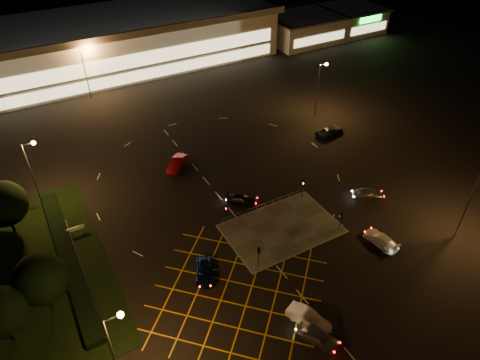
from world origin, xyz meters
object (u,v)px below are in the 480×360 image
signal_sw (259,253)px  car_left_blue (205,272)px  car_near_silver (318,336)px  signal_se (341,218)px  car_approach_white (381,240)px  car_right_silver (368,194)px  signal_ne (303,184)px  car_east_grey (330,131)px  car_queue_white (308,319)px  car_circ_red (177,163)px  signal_nw (226,213)px  car_far_dkgrey (242,199)px

signal_sw → car_left_blue: size_ratio=0.70×
signal_sw → car_near_silver: signal_sw is taller
signal_se → car_approach_white: size_ratio=0.67×
car_left_blue → car_right_silver: (26.00, 1.47, 0.07)m
signal_ne → car_right_silver: signal_ne is taller
signal_sw → car_near_silver: 11.06m
car_approach_white → car_east_grey: bearing=-120.8°
car_east_grey → signal_sw: bearing=116.3°
signal_se → car_approach_white: (3.20, -4.19, -1.69)m
signal_ne → car_near_silver: (-11.83, -18.92, -1.64)m
car_near_silver → car_right_silver: bearing=11.5°
car_left_blue → car_east_grey: bearing=53.4°
signal_se → car_left_blue: signal_se is taller
car_queue_white → car_approach_white: 15.42m
signal_se → car_near_silver: bearing=42.8°
car_right_silver → car_east_grey: 17.24m
car_circ_red → signal_ne: bearing=-5.9°
car_right_silver → signal_nw: bearing=106.6°
car_queue_white → car_far_dkgrey: car_queue_white is taller
signal_sw → signal_ne: bearing=-146.4°
car_queue_white → car_left_blue: 12.64m
signal_nw → car_left_blue: bearing=-134.4°
car_circ_red → car_east_grey: size_ratio=0.92×
car_near_silver → car_circ_red: bearing=66.6°
car_queue_white → car_far_dkgrey: 20.36m
signal_sw → car_queue_white: 9.10m
signal_sw → car_right_silver: bearing=-170.4°
signal_ne → car_queue_white: signal_ne is taller
signal_nw → signal_ne: size_ratio=1.00×
car_queue_white → car_near_silver: bearing=-122.8°
car_queue_white → car_right_silver: car_queue_white is taller
signal_nw → car_near_silver: size_ratio=0.74×
signal_nw → car_left_blue: size_ratio=0.70×
car_far_dkgrey → car_circ_red: car_circ_red is taller
car_left_blue → car_right_silver: 26.04m
signal_se → car_east_grey: size_ratio=0.61×
car_east_grey → car_far_dkgrey: bearing=100.4°
car_queue_white → car_right_silver: size_ratio=1.15×
car_queue_white → signal_se: bearing=15.1°
car_queue_white → car_approach_white: bearing=-4.9°
car_right_silver → signal_se: bearing=142.3°
car_right_silver → car_approach_white: 9.01m
signal_nw → car_queue_white: (0.53, -16.92, -1.60)m
signal_ne → car_left_blue: signal_ne is taller
signal_nw → car_east_grey: 28.76m
signal_se → signal_nw: bearing=-33.6°
car_queue_white → car_east_grey: car_queue_white is taller
car_near_silver → car_queue_white: bearing=55.8°
car_circ_red → car_approach_white: size_ratio=1.02×
signal_ne → car_near_silver: 22.37m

